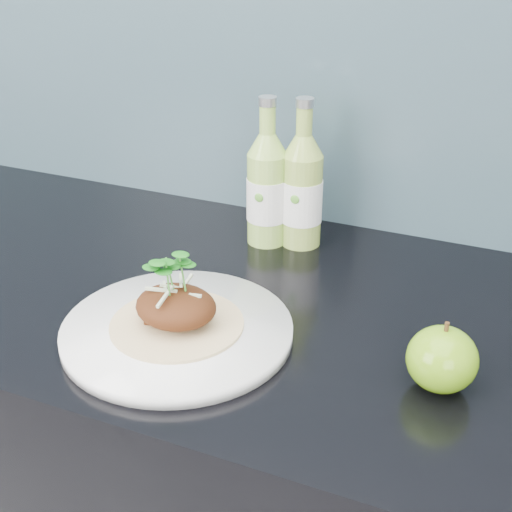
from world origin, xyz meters
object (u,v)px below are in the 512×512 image
object	(u,v)px
dinner_plate	(177,331)
green_apple	(442,359)
cider_bottle_left	(267,189)
cider_bottle_right	(302,191)

from	to	relation	value
dinner_plate	green_apple	distance (m)	0.32
dinner_plate	cider_bottle_left	size ratio (longest dim) A/B	1.34
dinner_plate	green_apple	bearing A→B (deg)	4.85
dinner_plate	cider_bottle_right	size ratio (longest dim) A/B	1.34
green_apple	cider_bottle_right	distance (m)	0.39
dinner_plate	green_apple	world-z (taller)	green_apple
dinner_plate	cider_bottle_right	world-z (taller)	cider_bottle_right
cider_bottle_left	green_apple	bearing A→B (deg)	-34.04
green_apple	cider_bottle_right	world-z (taller)	cider_bottle_right
cider_bottle_right	green_apple	bearing A→B (deg)	-64.65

